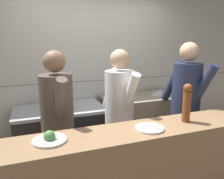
# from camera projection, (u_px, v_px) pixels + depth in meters

# --- Properties ---
(wall_back_tiled) EXTENTS (8.00, 0.06, 2.60)m
(wall_back_tiled) POSITION_uv_depth(u_px,v_px,m) (94.00, 71.00, 3.51)
(wall_back_tiled) COLOR silver
(wall_back_tiled) RESTS_ON ground_plane
(oven_range) EXTENTS (1.21, 0.71, 0.87)m
(oven_range) POSITION_uv_depth(u_px,v_px,m) (61.00, 137.00, 3.11)
(oven_range) COLOR #232326
(oven_range) RESTS_ON ground_plane
(prep_counter) EXTENTS (1.28, 0.65, 0.92)m
(prep_counter) POSITION_uv_depth(u_px,v_px,m) (142.00, 123.00, 3.55)
(prep_counter) COLOR gray
(prep_counter) RESTS_ON ground_plane
(pass_counter) EXTENTS (3.00, 0.45, 0.99)m
(pass_counter) POSITION_uv_depth(u_px,v_px,m) (150.00, 175.00, 2.12)
(pass_counter) COLOR #93704C
(pass_counter) RESTS_ON ground_plane
(stock_pot) EXTENTS (0.34, 0.34, 0.18)m
(stock_pot) POSITION_uv_depth(u_px,v_px,m) (61.00, 101.00, 3.02)
(stock_pot) COLOR #2D2D33
(stock_pot) RESTS_ON oven_range
(mixing_bowl_steel) EXTENTS (0.29, 0.29, 0.09)m
(mixing_bowl_steel) POSITION_uv_depth(u_px,v_px,m) (160.00, 92.00, 3.54)
(mixing_bowl_steel) COLOR #B7BABF
(mixing_bowl_steel) RESTS_ON prep_counter
(plated_dish_main) EXTENTS (0.27, 0.27, 0.09)m
(plated_dish_main) POSITION_uv_depth(u_px,v_px,m) (50.00, 139.00, 1.72)
(plated_dish_main) COLOR white
(plated_dish_main) RESTS_ON pass_counter
(plated_dish_appetiser) EXTENTS (0.26, 0.26, 0.02)m
(plated_dish_appetiser) POSITION_uv_depth(u_px,v_px,m) (149.00, 128.00, 1.96)
(plated_dish_appetiser) COLOR white
(plated_dish_appetiser) RESTS_ON pass_counter
(pepper_mill) EXTENTS (0.09, 0.09, 0.38)m
(pepper_mill) POSITION_uv_depth(u_px,v_px,m) (187.00, 102.00, 2.11)
(pepper_mill) COLOR brown
(pepper_mill) RESTS_ON pass_counter
(chef_head_cook) EXTENTS (0.37, 0.73, 1.68)m
(chef_head_cook) POSITION_uv_depth(u_px,v_px,m) (58.00, 122.00, 2.31)
(chef_head_cook) COLOR black
(chef_head_cook) RESTS_ON ground_plane
(chef_sous) EXTENTS (0.39, 0.74, 1.68)m
(chef_sous) POSITION_uv_depth(u_px,v_px,m) (119.00, 113.00, 2.59)
(chef_sous) COLOR black
(chef_sous) RESTS_ON ground_plane
(chef_line) EXTENTS (0.45, 0.76, 1.76)m
(chef_line) POSITION_uv_depth(u_px,v_px,m) (185.00, 104.00, 2.81)
(chef_line) COLOR black
(chef_line) RESTS_ON ground_plane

